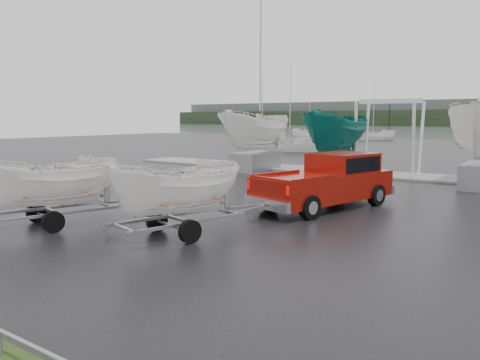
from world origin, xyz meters
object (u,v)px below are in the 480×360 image
(pickup_truck, at_px, (330,179))
(boat_hoist, at_px, (389,126))
(trailer_parked, at_px, (48,140))
(trailer_hitched, at_px, (178,143))

(pickup_truck, xyz_separation_m, boat_hoist, (-1.10, 10.08, 1.69))
(trailer_parked, xyz_separation_m, boat_hoist, (4.29, 17.44, 0.16))
(trailer_hitched, height_order, trailer_parked, trailer_parked)
(boat_hoist, bearing_deg, trailer_parked, -103.82)
(trailer_hitched, relative_size, trailer_parked, 0.99)
(pickup_truck, xyz_separation_m, trailer_parked, (-5.39, -7.36, 1.53))
(pickup_truck, distance_m, trailer_hitched, 6.48)
(pickup_truck, height_order, trailer_hitched, trailer_hitched)
(pickup_truck, bearing_deg, trailer_parked, -111.37)
(trailer_hitched, distance_m, boat_hoist, 16.18)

